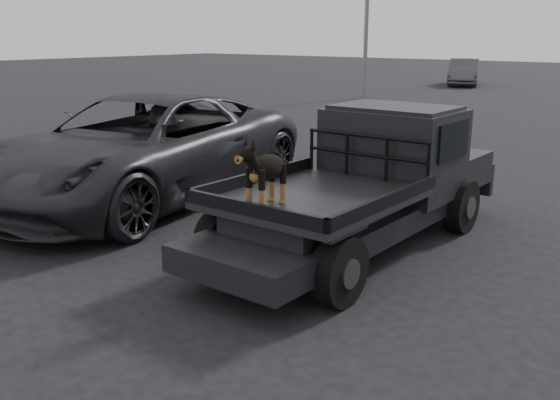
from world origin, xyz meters
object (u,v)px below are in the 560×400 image
Objects in this scene: parked_suv at (143,149)px; distant_car_a at (464,72)px; flatbed_ute at (357,214)px; dog at (266,173)px.

parked_suv is 27.24m from distant_car_a.
distant_car_a is at bearing 109.40° from flatbed_ute.
dog is (-0.15, -1.70, 0.83)m from flatbed_ute.
dog is at bearing -92.38° from distant_car_a.
parked_suv reaches higher than dog.
dog is 0.17× the size of distant_car_a.
distant_car_a is at bearing 108.05° from dog.
parked_suv is 1.48× the size of distant_car_a.
flatbed_ute is at bearing 85.04° from dog.
flatbed_ute is 4.15m from parked_suv.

